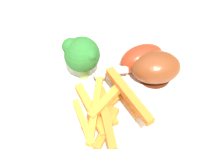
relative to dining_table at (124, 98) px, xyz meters
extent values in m
cube|color=silver|center=(0.00, 0.00, 0.11)|extent=(0.92, 0.77, 0.03)
cylinder|color=#ACA695|center=(-0.40, -0.33, -0.26)|extent=(0.06, 0.06, 0.72)
cylinder|color=white|center=(0.07, 0.02, 0.13)|extent=(0.27, 0.27, 0.01)
cylinder|color=#8EAC58|center=(0.08, -0.03, 0.15)|extent=(0.02, 0.02, 0.03)
sphere|color=#246726|center=(0.08, -0.03, 0.19)|extent=(0.05, 0.05, 0.05)
sphere|color=#246726|center=(0.09, -0.05, 0.20)|extent=(0.03, 0.03, 0.03)
sphere|color=#246726|center=(0.10, -0.03, 0.19)|extent=(0.02, 0.02, 0.02)
sphere|color=#246726|center=(0.08, -0.05, 0.19)|extent=(0.02, 0.02, 0.02)
sphere|color=#246726|center=(0.09, -0.02, 0.19)|extent=(0.02, 0.02, 0.02)
sphere|color=#246726|center=(0.08, -0.01, 0.20)|extent=(0.02, 0.02, 0.02)
cube|color=orange|center=(0.12, 0.04, 0.14)|extent=(0.09, 0.02, 0.01)
cube|color=#C26923|center=(0.10, 0.06, 0.18)|extent=(0.05, 0.10, 0.01)
cube|color=orange|center=(0.12, 0.04, 0.17)|extent=(0.07, 0.02, 0.01)
cube|color=#C96D25|center=(0.09, 0.05, 0.15)|extent=(0.04, 0.07, 0.01)
cube|color=orange|center=(0.14, 0.03, 0.17)|extent=(0.10, 0.06, 0.01)
cube|color=#C06823|center=(0.14, 0.05, 0.17)|extent=(0.08, 0.08, 0.01)
cube|color=orange|center=(0.12, 0.04, 0.15)|extent=(0.05, 0.06, 0.01)
cube|color=orange|center=(0.17, 0.03, 0.17)|extent=(0.05, 0.06, 0.01)
cube|color=orange|center=(0.15, 0.06, 0.15)|extent=(0.07, 0.02, 0.01)
cube|color=orange|center=(0.14, 0.02, 0.16)|extent=(0.06, 0.08, 0.01)
cylinder|color=#4C1E0D|center=(0.02, 0.06, 0.14)|extent=(0.05, 0.05, 0.00)
ellipsoid|color=brown|center=(0.02, 0.06, 0.16)|extent=(0.09, 0.10, 0.05)
cylinder|color=beige|center=(0.06, 0.02, 0.16)|extent=(0.03, 0.03, 0.01)
sphere|color=silver|center=(0.07, 0.00, 0.16)|extent=(0.02, 0.02, 0.02)
cylinder|color=#61190C|center=(0.02, 0.04, 0.14)|extent=(0.04, 0.04, 0.00)
ellipsoid|color=maroon|center=(0.02, 0.04, 0.16)|extent=(0.09, 0.08, 0.04)
cylinder|color=beige|center=(0.07, 0.01, 0.16)|extent=(0.03, 0.03, 0.01)
sphere|color=silver|center=(0.08, 0.00, 0.16)|extent=(0.02, 0.02, 0.02)
camera|label=1|loc=(0.32, 0.18, 0.52)|focal=49.37mm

